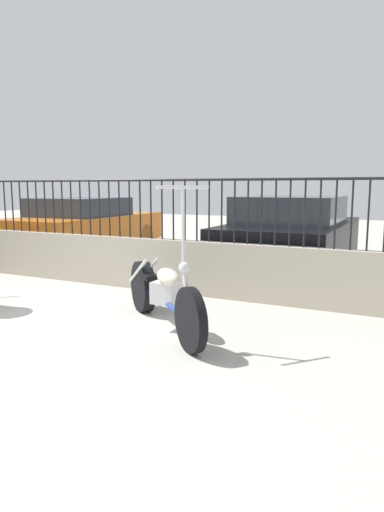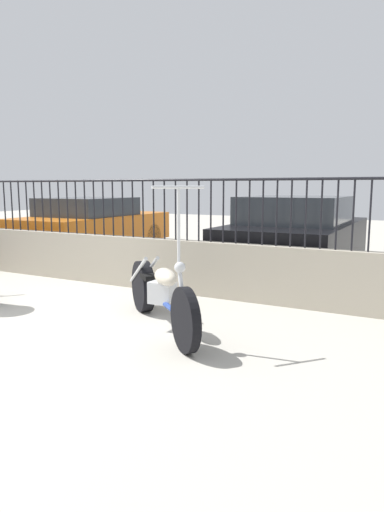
% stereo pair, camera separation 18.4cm
% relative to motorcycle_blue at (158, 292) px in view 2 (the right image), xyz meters
% --- Properties ---
extents(low_wall, '(10.89, 0.18, 0.79)m').
position_rel_motorcycle_blue_xyz_m(low_wall, '(-2.00, 1.54, 0.01)').
color(low_wall, '#B2A893').
rests_on(low_wall, ground_plane).
extents(fence_railing, '(10.89, 0.04, 0.89)m').
position_rel_motorcycle_blue_xyz_m(fence_railing, '(-2.00, 1.54, 0.99)').
color(fence_railing, black).
rests_on(fence_railing, low_wall).
extents(motorcycle_blue, '(1.77, 1.58, 1.58)m').
position_rel_motorcycle_blue_xyz_m(motorcycle_blue, '(0.00, 0.00, 0.00)').
color(motorcycle_blue, black).
rests_on(motorcycle_blue, ground_plane).
extents(car_orange, '(1.93, 4.06, 1.31)m').
position_rel_motorcycle_blue_xyz_m(car_orange, '(-4.39, 4.06, 0.29)').
color(car_orange, black).
rests_on(car_orange, ground_plane).
extents(car_black, '(1.86, 3.94, 1.40)m').
position_rel_motorcycle_blue_xyz_m(car_black, '(0.55, 3.75, 0.32)').
color(car_black, black).
rests_on(car_black, ground_plane).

